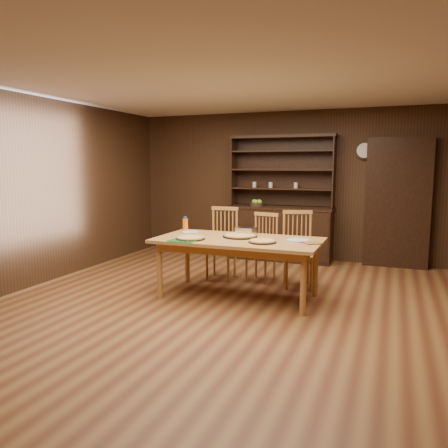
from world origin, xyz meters
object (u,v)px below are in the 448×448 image
at_px(dining_table, 238,244).
at_px(chair_center, 263,245).
at_px(chair_left, 223,241).
at_px(china_hutch, 280,226).
at_px(juice_bottle, 185,225).
at_px(chair_right, 298,246).

relative_size(dining_table, chair_center, 2.10).
xyz_separation_m(chair_left, chair_center, (0.60, 0.08, -0.04)).
relative_size(china_hutch, juice_bottle, 10.47).
height_order(dining_table, juice_bottle, juice_bottle).
distance_m(dining_table, juice_bottle, 0.94).
bearing_deg(china_hutch, juice_bottle, -111.78).
bearing_deg(chair_left, chair_right, -3.80).
height_order(chair_right, juice_bottle, chair_right).
relative_size(dining_table, chair_left, 1.96).
bearing_deg(dining_table, chair_left, 122.74).
xyz_separation_m(chair_center, juice_bottle, (-0.94, -0.61, 0.33)).
xyz_separation_m(china_hutch, chair_center, (0.12, -1.45, -0.08)).
height_order(chair_center, chair_right, chair_right).
height_order(china_hutch, chair_right, china_hutch).
bearing_deg(dining_table, chair_center, 86.24).
bearing_deg(chair_left, chair_center, 4.75).
bearing_deg(chair_right, chair_center, 151.09).
bearing_deg(chair_right, china_hutch, 94.46).
bearing_deg(chair_left, juice_bottle, -125.10).
relative_size(dining_table, juice_bottle, 9.91).
height_order(china_hutch, chair_left, china_hutch).
height_order(china_hutch, chair_center, china_hutch).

